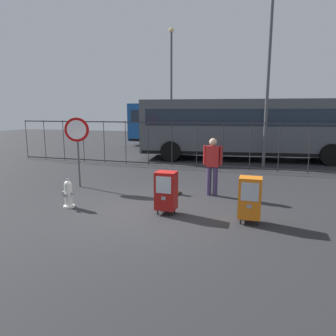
{
  "coord_description": "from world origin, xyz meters",
  "views": [
    {
      "loc": [
        2.72,
        -6.64,
        2.39
      ],
      "look_at": [
        0.3,
        1.2,
        0.9
      ],
      "focal_mm": 32.83,
      "sensor_mm": 36.0,
      "label": 1
    }
  ],
  "objects_px": {
    "fire_hydrant": "(68,194)",
    "stop_sign": "(77,138)",
    "traffic_cone": "(174,185)",
    "bus_far": "(203,122)",
    "newspaper_box_primary": "(250,198)",
    "street_light_near_left": "(269,66)",
    "newspaper_box_secondary": "(166,190)",
    "bus_near": "(247,126)",
    "pedestrian": "(213,163)",
    "street_light_near_right": "(171,81)"
  },
  "relations": [
    {
      "from": "traffic_cone",
      "to": "newspaper_box_secondary",
      "type": "bearing_deg",
      "value": -80.27
    },
    {
      "from": "newspaper_box_primary",
      "to": "street_light_near_left",
      "type": "relative_size",
      "value": 0.14
    },
    {
      "from": "bus_near",
      "to": "street_light_near_left",
      "type": "distance_m",
      "value": 3.4
    },
    {
      "from": "stop_sign",
      "to": "traffic_cone",
      "type": "bearing_deg",
      "value": 0.93
    },
    {
      "from": "stop_sign",
      "to": "newspaper_box_primary",
      "type": "bearing_deg",
      "value": -18.38
    },
    {
      "from": "fire_hydrant",
      "to": "bus_near",
      "type": "xyz_separation_m",
      "value": [
        3.84,
        9.6,
        1.36
      ]
    },
    {
      "from": "fire_hydrant",
      "to": "street_light_near_left",
      "type": "bearing_deg",
      "value": 58.19
    },
    {
      "from": "traffic_cone",
      "to": "fire_hydrant",
      "type": "bearing_deg",
      "value": -137.16
    },
    {
      "from": "street_light_near_right",
      "to": "newspaper_box_secondary",
      "type": "bearing_deg",
      "value": -73.98
    },
    {
      "from": "street_light_near_left",
      "to": "pedestrian",
      "type": "bearing_deg",
      "value": -104.78
    },
    {
      "from": "traffic_cone",
      "to": "bus_far",
      "type": "bearing_deg",
      "value": 96.94
    },
    {
      "from": "newspaper_box_primary",
      "to": "street_light_near_left",
      "type": "bearing_deg",
      "value": 87.82
    },
    {
      "from": "stop_sign",
      "to": "street_light_near_right",
      "type": "height_order",
      "value": "street_light_near_right"
    },
    {
      "from": "bus_far",
      "to": "traffic_cone",
      "type": "bearing_deg",
      "value": -76.02
    },
    {
      "from": "pedestrian",
      "to": "street_light_near_left",
      "type": "height_order",
      "value": "street_light_near_left"
    },
    {
      "from": "bus_far",
      "to": "street_light_near_right",
      "type": "distance_m",
      "value": 3.54
    },
    {
      "from": "newspaper_box_primary",
      "to": "street_light_near_right",
      "type": "bearing_deg",
      "value": 113.61
    },
    {
      "from": "stop_sign",
      "to": "street_light_near_right",
      "type": "relative_size",
      "value": 0.3
    },
    {
      "from": "traffic_cone",
      "to": "street_light_near_right",
      "type": "xyz_separation_m",
      "value": [
        -3.33,
        10.86,
        4.09
      ]
    },
    {
      "from": "fire_hydrant",
      "to": "stop_sign",
      "type": "distance_m",
      "value": 2.56
    },
    {
      "from": "pedestrian",
      "to": "traffic_cone",
      "type": "distance_m",
      "value": 1.3
    },
    {
      "from": "stop_sign",
      "to": "street_light_near_right",
      "type": "xyz_separation_m",
      "value": [
        -0.13,
        10.91,
        2.75
      ]
    },
    {
      "from": "newspaper_box_primary",
      "to": "bus_near",
      "type": "relative_size",
      "value": 0.09
    },
    {
      "from": "bus_near",
      "to": "stop_sign",
      "type": "bearing_deg",
      "value": -129.97
    },
    {
      "from": "bus_near",
      "to": "bus_far",
      "type": "bearing_deg",
      "value": 115.44
    },
    {
      "from": "newspaper_box_secondary",
      "to": "stop_sign",
      "type": "height_order",
      "value": "stop_sign"
    },
    {
      "from": "traffic_cone",
      "to": "bus_far",
      "type": "xyz_separation_m",
      "value": [
        -1.5,
        12.35,
        1.45
      ]
    },
    {
      "from": "street_light_near_left",
      "to": "bus_far",
      "type": "bearing_deg",
      "value": 120.64
    },
    {
      "from": "stop_sign",
      "to": "pedestrian",
      "type": "relative_size",
      "value": 1.34
    },
    {
      "from": "bus_near",
      "to": "traffic_cone",
      "type": "bearing_deg",
      "value": -109.7
    },
    {
      "from": "newspaper_box_secondary",
      "to": "street_light_near_left",
      "type": "distance_m",
      "value": 8.56
    },
    {
      "from": "bus_near",
      "to": "street_light_near_right",
      "type": "xyz_separation_m",
      "value": [
        -4.95,
        3.31,
        2.64
      ]
    },
    {
      "from": "fire_hydrant",
      "to": "traffic_cone",
      "type": "bearing_deg",
      "value": 42.84
    },
    {
      "from": "pedestrian",
      "to": "traffic_cone",
      "type": "height_order",
      "value": "pedestrian"
    },
    {
      "from": "fire_hydrant",
      "to": "newspaper_box_primary",
      "type": "xyz_separation_m",
      "value": [
        4.45,
        0.2,
        0.22
      ]
    },
    {
      "from": "stop_sign",
      "to": "traffic_cone",
      "type": "height_order",
      "value": "stop_sign"
    },
    {
      "from": "bus_near",
      "to": "bus_far",
      "type": "relative_size",
      "value": 1.0
    },
    {
      "from": "newspaper_box_secondary",
      "to": "bus_near",
      "type": "relative_size",
      "value": 0.09
    },
    {
      "from": "newspaper_box_secondary",
      "to": "street_light_near_left",
      "type": "xyz_separation_m",
      "value": [
        2.21,
        7.37,
        3.75
      ]
    },
    {
      "from": "newspaper_box_primary",
      "to": "newspaper_box_secondary",
      "type": "distance_m",
      "value": 1.92
    },
    {
      "from": "bus_near",
      "to": "street_light_near_right",
      "type": "relative_size",
      "value": 1.42
    },
    {
      "from": "street_light_near_left",
      "to": "street_light_near_right",
      "type": "height_order",
      "value": "street_light_near_right"
    },
    {
      "from": "street_light_near_right",
      "to": "fire_hydrant",
      "type": "bearing_deg",
      "value": -85.09
    },
    {
      "from": "street_light_near_left",
      "to": "street_light_near_right",
      "type": "distance_m",
      "value": 7.88
    },
    {
      "from": "street_light_near_right",
      "to": "bus_near",
      "type": "bearing_deg",
      "value": -33.79
    },
    {
      "from": "newspaper_box_primary",
      "to": "stop_sign",
      "type": "height_order",
      "value": "stop_sign"
    },
    {
      "from": "fire_hydrant",
      "to": "street_light_near_right",
      "type": "xyz_separation_m",
      "value": [
        -1.11,
        12.91,
        4.0
      ]
    },
    {
      "from": "fire_hydrant",
      "to": "pedestrian",
      "type": "relative_size",
      "value": 0.45
    },
    {
      "from": "newspaper_box_secondary",
      "to": "pedestrian",
      "type": "relative_size",
      "value": 0.61
    },
    {
      "from": "newspaper_box_secondary",
      "to": "pedestrian",
      "type": "distance_m",
      "value": 2.15
    }
  ]
}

